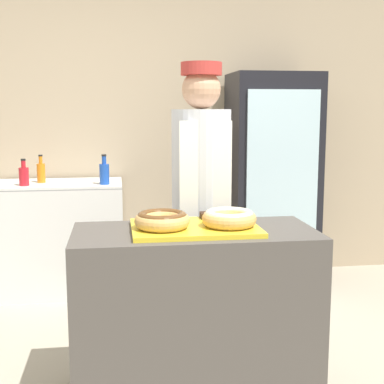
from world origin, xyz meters
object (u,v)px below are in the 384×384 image
at_px(serving_tray, 195,228).
at_px(donut_light_glaze, 229,217).
at_px(donut_chocolate_glaze, 162,219).
at_px(brownie_back_left, 173,216).
at_px(bottle_blue, 104,173).
at_px(bottle_orange, 41,172).
at_px(brownie_back_right, 207,215).
at_px(chest_freezer, 60,237).
at_px(bottle_red, 24,175).
at_px(beverage_fridge, 272,180).
at_px(baker_person, 201,201).

bearing_deg(serving_tray, donut_light_glaze, -12.62).
height_order(donut_chocolate_glaze, brownie_back_left, donut_chocolate_glaze).
distance_m(brownie_back_left, bottle_blue, 1.49).
bearing_deg(bottle_orange, serving_tray, -61.22).
bearing_deg(bottle_orange, brownie_back_right, -56.33).
bearing_deg(donut_chocolate_glaze, serving_tray, 12.62).
xyz_separation_m(donut_chocolate_glaze, chest_freezer, (-0.68, 1.81, -0.50)).
xyz_separation_m(brownie_back_left, bottle_red, (-1.00, 1.46, 0.06)).
bearing_deg(brownie_back_right, donut_chocolate_glaze, -141.11).
bearing_deg(bottle_red, beverage_fridge, 3.87).
xyz_separation_m(serving_tray, brownie_back_right, (0.09, 0.17, 0.03)).
relative_size(donut_light_glaze, bottle_orange, 1.22).
bearing_deg(baker_person, donut_light_glaze, -85.23).
xyz_separation_m(beverage_fridge, chest_freezer, (-1.77, 0.01, -0.44)).
bearing_deg(beverage_fridge, brownie_back_left, -122.55).
relative_size(brownie_back_left, baker_person, 0.04).
height_order(baker_person, bottle_orange, baker_person).
bearing_deg(bottle_orange, beverage_fridge, -0.84).
bearing_deg(donut_light_glaze, donut_chocolate_glaze, 180.00).
relative_size(baker_person, beverage_fridge, 0.99).
distance_m(brownie_back_right, beverage_fridge, 1.79).
bearing_deg(beverage_fridge, bottle_orange, 179.16).
xyz_separation_m(brownie_back_right, bottle_red, (-1.19, 1.46, 0.06)).
bearing_deg(brownie_back_left, serving_tray, -61.57).
relative_size(brownie_back_left, beverage_fridge, 0.04).
bearing_deg(bottle_blue, bottle_red, 178.58).
distance_m(serving_tray, brownie_back_left, 0.20).
bearing_deg(beverage_fridge, brownie_back_right, -117.49).
xyz_separation_m(brownie_back_right, beverage_fridge, (0.83, 1.59, -0.03)).
bearing_deg(baker_person, brownie_back_left, -119.88).
bearing_deg(chest_freezer, donut_light_glaze, -60.59).
bearing_deg(bottle_red, baker_person, -41.85).
height_order(serving_tray, donut_chocolate_glaze, donut_chocolate_glaze).
relative_size(serving_tray, bottle_red, 3.05).
xyz_separation_m(serving_tray, bottle_orange, (-0.98, 1.79, 0.10)).
xyz_separation_m(donut_light_glaze, bottle_blue, (-0.65, 1.65, 0.04)).
bearing_deg(beverage_fridge, serving_tray, -117.58).
xyz_separation_m(brownie_back_right, bottle_orange, (-1.08, 1.62, 0.07)).
xyz_separation_m(baker_person, chest_freezer, (-0.97, 1.23, -0.48)).
bearing_deg(bottle_orange, bottle_red, -123.11).
distance_m(donut_chocolate_glaze, bottle_orange, 2.00).
height_order(brownie_back_right, chest_freezer, brownie_back_right).
bearing_deg(chest_freezer, bottle_red, -149.24).
relative_size(baker_person, chest_freezer, 1.73).
bearing_deg(bottle_red, serving_tray, -56.16).
xyz_separation_m(donut_light_glaze, beverage_fridge, (0.75, 1.80, -0.06)).
distance_m(brownie_back_right, bottle_red, 1.88).
relative_size(chest_freezer, bottle_orange, 4.54).
height_order(serving_tray, bottle_blue, bottle_blue).
relative_size(serving_tray, chest_freezer, 0.62).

